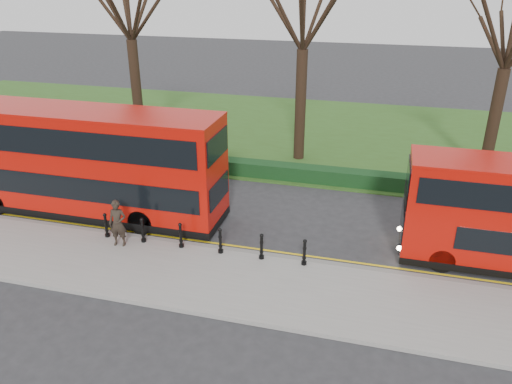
# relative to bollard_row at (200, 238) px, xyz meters

# --- Properties ---
(ground) EXTENTS (120.00, 120.00, 0.00)m
(ground) POSITION_rel_bollard_row_xyz_m (-0.26, 1.35, -0.65)
(ground) COLOR #28282B
(ground) RESTS_ON ground
(pavement) EXTENTS (60.00, 4.00, 0.15)m
(pavement) POSITION_rel_bollard_row_xyz_m (-0.26, -1.65, -0.57)
(pavement) COLOR gray
(pavement) RESTS_ON ground
(kerb) EXTENTS (60.00, 0.25, 0.16)m
(kerb) POSITION_rel_bollard_row_xyz_m (-0.26, 0.35, -0.57)
(kerb) COLOR slate
(kerb) RESTS_ON ground
(grass_verge) EXTENTS (60.00, 18.00, 0.06)m
(grass_verge) POSITION_rel_bollard_row_xyz_m (-0.26, 16.35, -0.62)
(grass_verge) COLOR #2E4F1A
(grass_verge) RESTS_ON ground
(hedge) EXTENTS (60.00, 0.90, 0.80)m
(hedge) POSITION_rel_bollard_row_xyz_m (-0.26, 8.15, -0.25)
(hedge) COLOR black
(hedge) RESTS_ON ground
(yellow_line_outer) EXTENTS (60.00, 0.10, 0.01)m
(yellow_line_outer) POSITION_rel_bollard_row_xyz_m (-0.26, 0.65, -0.64)
(yellow_line_outer) COLOR yellow
(yellow_line_outer) RESTS_ON ground
(yellow_line_inner) EXTENTS (60.00, 0.10, 0.01)m
(yellow_line_inner) POSITION_rel_bollard_row_xyz_m (-0.26, 0.85, -0.64)
(yellow_line_inner) COLOR yellow
(yellow_line_inner) RESTS_ON ground
(tree_left) EXTENTS (7.40, 7.40, 11.56)m
(tree_left) POSITION_rel_bollard_row_xyz_m (-8.26, 11.35, 7.76)
(tree_left) COLOR black
(tree_left) RESTS_ON ground
(tree_mid) EXTENTS (7.19, 7.19, 11.24)m
(tree_mid) POSITION_rel_bollard_row_xyz_m (1.74, 11.35, 7.52)
(tree_mid) COLOR black
(tree_mid) RESTS_ON ground
(tree_right) EXTENTS (6.57, 6.57, 10.26)m
(tree_right) POSITION_rel_bollard_row_xyz_m (11.74, 11.35, 6.80)
(tree_right) COLOR black
(tree_right) RESTS_ON ground
(bollard_row) EXTENTS (8.24, 0.15, 1.00)m
(bollard_row) POSITION_rel_bollard_row_xyz_m (0.00, 0.00, 0.00)
(bollard_row) COLOR black
(bollard_row) RESTS_ON pavement
(bus_lead) EXTENTS (11.93, 2.74, 4.75)m
(bus_lead) POSITION_rel_bollard_row_xyz_m (-5.87, 2.04, 1.74)
(bus_lead) COLOR #AE0E06
(bus_lead) RESTS_ON ground
(pedestrian) EXTENTS (0.76, 0.57, 1.90)m
(pedestrian) POSITION_rel_bollard_row_xyz_m (-3.21, -0.46, 0.45)
(pedestrian) COLOR black
(pedestrian) RESTS_ON pavement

